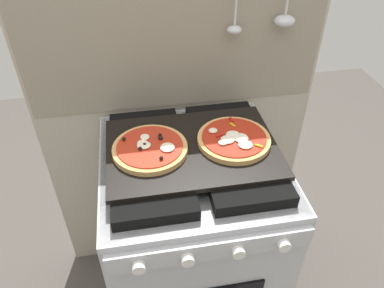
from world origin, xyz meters
name	(u,v)px	position (x,y,z in m)	size (l,w,h in m)	color
kitchen_backsplash	(178,120)	(0.00, 0.33, 0.79)	(1.10, 0.09, 1.55)	#B2A893
stove	(192,238)	(0.00, 0.00, 0.45)	(0.60, 0.64, 0.90)	#B7BABF
baking_tray	(192,148)	(0.00, 0.00, 0.91)	(0.54, 0.38, 0.02)	black
pizza_left	(150,148)	(-0.13, 0.00, 0.93)	(0.23, 0.23, 0.03)	tan
pizza_right	(234,139)	(0.14, 0.00, 0.93)	(0.23, 0.23, 0.03)	tan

